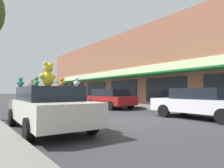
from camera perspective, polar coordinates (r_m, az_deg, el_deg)
ground_plane at (r=9.01m, az=3.12°, el=-10.30°), size 260.00×260.00×0.00m
sidewalk_far at (r=13.59m, az=23.09°, el=-7.06°), size 2.90×90.00×0.15m
storefront_row at (r=24.32m, az=12.79°, el=3.64°), size 12.21×37.14×7.45m
plush_art_car at (r=7.07m, az=-17.85°, el=-6.20°), size 2.15×4.76×1.43m
teddy_bear_giant at (r=7.04m, az=-17.80°, el=2.48°), size 0.63×0.44×0.83m
teddy_bear_white at (r=6.60m, az=-10.10°, el=0.58°), size 0.21×0.23×0.32m
teddy_bear_orange at (r=6.59m, az=-14.18°, el=0.45°), size 0.18×0.20×0.29m
teddy_bear_black at (r=7.71m, az=-21.91°, el=0.18°), size 0.21×0.14×0.29m
teddy_bear_cream at (r=7.35m, az=-22.09°, el=0.23°), size 0.21×0.15×0.27m
teddy_bear_teal at (r=8.04m, az=-24.67°, el=0.44°), size 0.28×0.18×0.38m
teddy_bear_green at (r=6.35m, az=-20.79°, el=0.65°), size 0.17×0.22×0.29m
teddy_bear_brown at (r=7.85m, az=-18.22°, el=0.20°), size 0.23×0.20×0.32m
parked_car_far_left at (r=10.25m, az=23.85°, el=-4.91°), size 1.94×4.57×1.44m
parked_car_far_center at (r=15.16m, az=-0.55°, el=-4.02°), size 1.98×4.24×1.45m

